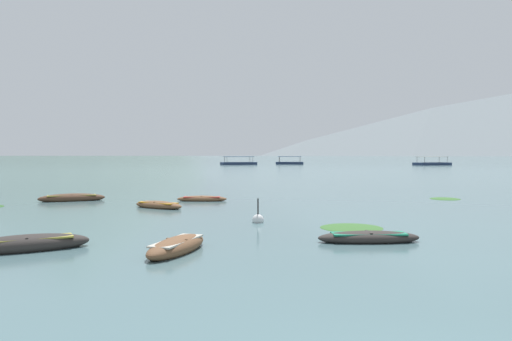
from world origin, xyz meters
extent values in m
plane|color=slate|center=(0.00, 1500.00, 0.00)|extent=(6000.00, 6000.00, 0.00)
cone|color=slate|center=(-461.82, 1696.46, 233.47)|extent=(1166.67, 1166.67, 466.94)
cone|color=#56665B|center=(359.60, 1718.37, 111.52)|extent=(627.23, 627.23, 223.04)
cone|color=slate|center=(1033.89, 1813.57, 285.57)|extent=(2494.61, 2494.61, 571.15)
ellipsoid|color=#2D2826|center=(2.87, 11.08, 0.14)|extent=(3.49, 1.15, 0.47)
cube|color=#197A56|center=(2.87, 11.08, 0.28)|extent=(2.51, 0.83, 0.05)
cube|color=#2D2826|center=(2.87, 11.08, 0.33)|extent=(0.11, 0.67, 0.04)
ellipsoid|color=#2D2826|center=(-8.04, 10.72, 0.18)|extent=(3.81, 2.36, 0.62)
cube|color=olive|center=(-8.04, 10.72, 0.37)|extent=(2.74, 1.70, 0.05)
cube|color=#2D2826|center=(-8.04, 10.72, 0.42)|extent=(0.34, 0.68, 0.04)
ellipsoid|color=brown|center=(-3.44, 10.01, 0.17)|extent=(2.17, 3.35, 0.57)
cube|color=#B7B2A3|center=(-3.44, 10.01, 0.34)|extent=(1.57, 2.41, 0.05)
cube|color=brown|center=(-3.44, 10.01, 0.39)|extent=(0.65, 0.34, 0.04)
ellipsoid|color=brown|center=(-2.89, 25.93, 0.13)|extent=(3.22, 1.18, 0.42)
cube|color=#B22D28|center=(-2.89, 25.93, 0.25)|extent=(2.32, 0.85, 0.05)
cube|color=brown|center=(-2.89, 25.93, 0.30)|extent=(0.14, 0.59, 0.04)
ellipsoid|color=brown|center=(-5.23, 22.20, 0.15)|extent=(3.18, 2.77, 0.48)
cube|color=orange|center=(-5.23, 22.20, 0.29)|extent=(2.29, 2.00, 0.05)
cube|color=brown|center=(-5.23, 22.20, 0.34)|extent=(0.48, 0.59, 0.04)
ellipsoid|color=#4C3323|center=(-11.07, 26.76, 0.18)|extent=(4.13, 2.13, 0.59)
cube|color=olive|center=(-11.07, 26.76, 0.36)|extent=(2.97, 1.53, 0.05)
cube|color=#4C3323|center=(-11.07, 26.76, 0.41)|extent=(0.28, 0.69, 0.04)
cube|color=navy|center=(58.38, 121.23, 0.27)|extent=(10.58, 6.39, 0.90)
cylinder|color=#4C4742|center=(55.12, 118.80, 1.40)|extent=(0.10, 0.10, 1.80)
cylinder|color=#4C4742|center=(54.36, 121.83, 1.40)|extent=(0.10, 0.10, 1.80)
cylinder|color=#4C4742|center=(62.40, 120.63, 1.40)|extent=(0.10, 0.10, 1.80)
cylinder|color=#4C4742|center=(61.64, 123.66, 1.40)|extent=(0.10, 0.10, 1.80)
cube|color=beige|center=(58.38, 121.23, 2.29)|extent=(8.89, 5.37, 0.12)
cube|color=navy|center=(6.14, 132.45, 0.27)|extent=(10.54, 5.82, 0.90)
cylinder|color=#4C4742|center=(2.74, 130.24, 1.40)|extent=(0.10, 0.10, 1.80)
cylinder|color=#4C4742|center=(2.14, 133.11, 1.40)|extent=(0.10, 0.10, 1.80)
cylinder|color=#4C4742|center=(10.15, 131.79, 1.40)|extent=(0.10, 0.10, 1.80)
cylinder|color=#4C4742|center=(9.55, 134.66, 1.40)|extent=(0.10, 0.10, 1.80)
cube|color=#334C75|center=(6.14, 132.45, 2.29)|extent=(8.85, 4.89, 0.12)
cube|color=navy|center=(21.51, 135.97, 0.27)|extent=(8.44, 4.22, 0.90)
cylinder|color=#4C4742|center=(18.30, 135.63, 1.40)|extent=(0.10, 0.10, 1.80)
cylinder|color=#4C4742|center=(18.71, 137.57, 1.40)|extent=(0.10, 0.10, 1.80)
cylinder|color=#4C4742|center=(24.31, 134.37, 1.40)|extent=(0.10, 0.10, 1.80)
cylinder|color=#4C4742|center=(24.72, 136.31, 1.40)|extent=(0.10, 0.10, 1.80)
cube|color=#334C75|center=(21.51, 135.97, 2.29)|extent=(7.09, 3.54, 0.12)
sphere|color=silver|center=(-0.36, 16.06, 0.10)|extent=(0.51, 0.51, 0.51)
cylinder|color=black|center=(-0.36, 16.06, 0.57)|extent=(0.06, 0.06, 0.94)
ellipsoid|color=#38662D|center=(3.20, 14.16, 0.00)|extent=(2.71, 2.62, 0.14)
ellipsoid|color=#38662D|center=(13.06, 25.72, 0.00)|extent=(2.66, 2.68, 0.14)
camera|label=1|loc=(-2.49, -4.50, 2.94)|focal=33.74mm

